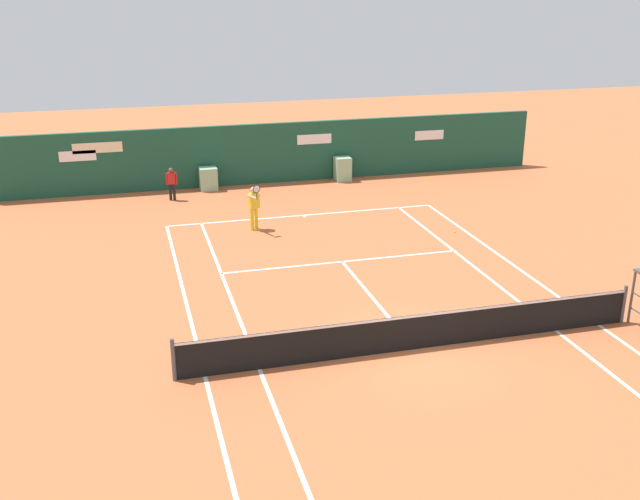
% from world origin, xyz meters
% --- Properties ---
extents(ground_plane, '(80.00, 80.00, 0.01)m').
position_xyz_m(ground_plane, '(-0.00, 0.58, 0.00)').
color(ground_plane, '#BC6038').
extents(tennis_net, '(12.10, 0.10, 1.07)m').
position_xyz_m(tennis_net, '(0.00, 0.00, 0.51)').
color(tennis_net, '#4C4C51').
rests_on(tennis_net, ground_plane).
extents(sponsor_back_wall, '(25.00, 1.02, 2.70)m').
position_xyz_m(sponsor_back_wall, '(-0.01, 16.97, 1.30)').
color(sponsor_back_wall, '#194C38').
rests_on(sponsor_back_wall, ground_plane).
extents(player_on_baseline, '(0.50, 0.84, 1.86)m').
position_xyz_m(player_on_baseline, '(-2.17, 10.46, 0.97)').
color(player_on_baseline, yellow).
rests_on(player_on_baseline, ground_plane).
extents(ball_kid_right_post, '(0.46, 0.22, 1.39)m').
position_xyz_m(ball_kid_right_post, '(-4.78, 15.21, 0.80)').
color(ball_kid_right_post, black).
rests_on(ball_kid_right_post, ground_plane).
extents(tennis_ball_mid_court, '(0.07, 0.07, 0.07)m').
position_xyz_m(tennis_ball_mid_court, '(4.87, 8.20, 0.03)').
color(tennis_ball_mid_court, '#CCE033').
rests_on(tennis_ball_mid_court, ground_plane).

